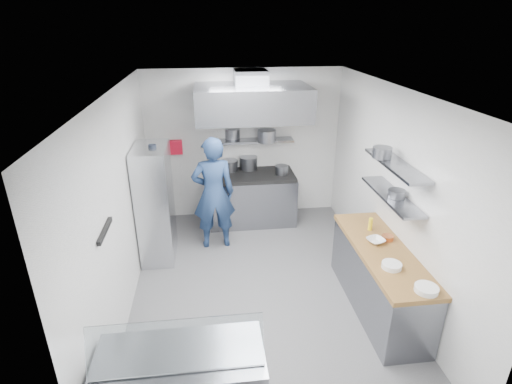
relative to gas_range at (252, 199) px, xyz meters
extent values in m
plane|color=#48484A|center=(-0.10, -2.10, -0.45)|extent=(5.00, 5.00, 0.00)
plane|color=silver|center=(-0.10, -2.10, 2.35)|extent=(5.00, 5.00, 0.00)
cube|color=white|center=(-0.10, 0.40, 0.95)|extent=(3.60, 2.80, 0.02)
cube|color=white|center=(-0.10, -4.60, 0.95)|extent=(3.60, 2.80, 0.02)
cube|color=white|center=(-1.90, -2.10, 0.95)|extent=(2.80, 5.00, 0.02)
cube|color=white|center=(1.70, -2.10, 0.95)|extent=(2.80, 5.00, 0.02)
cube|color=gray|center=(0.00, 0.00, 0.00)|extent=(1.60, 0.80, 0.90)
cube|color=black|center=(0.00, 0.00, 0.48)|extent=(1.57, 0.78, 0.06)
cylinder|color=slate|center=(-0.39, 0.24, 0.61)|extent=(0.31, 0.31, 0.20)
cylinder|color=slate|center=(-0.03, 0.28, 0.63)|extent=(0.34, 0.34, 0.24)
cylinder|color=slate|center=(0.55, -0.06, 0.59)|extent=(0.24, 0.24, 0.16)
cube|color=gray|center=(0.00, 0.24, 1.07)|extent=(1.60, 0.30, 0.04)
cylinder|color=slate|center=(-0.31, 0.39, 1.18)|extent=(0.27, 0.27, 0.18)
cylinder|color=slate|center=(0.29, 0.07, 1.20)|extent=(0.33, 0.33, 0.22)
cube|color=gray|center=(0.00, -0.18, 1.85)|extent=(1.90, 1.15, 0.55)
cube|color=slate|center=(0.00, 0.05, 2.23)|extent=(0.55, 0.55, 0.24)
cube|color=red|center=(-1.35, 0.34, 0.97)|extent=(0.22, 0.10, 0.26)
imported|color=navy|center=(-0.72, -0.82, 0.51)|extent=(0.73, 0.50, 1.91)
cube|color=silver|center=(-1.63, -1.02, 0.48)|extent=(0.50, 0.90, 1.85)
cube|color=white|center=(-1.63, -1.01, 0.35)|extent=(0.18, 0.22, 0.20)
cube|color=yellow|center=(-1.63, -0.63, 0.85)|extent=(0.15, 0.20, 0.17)
cylinder|color=black|center=(-1.58, -1.05, 1.35)|extent=(0.12, 0.12, 0.18)
cube|color=black|center=(-1.88, -3.00, 1.10)|extent=(0.04, 0.55, 0.05)
cube|color=gray|center=(1.38, -2.70, -0.03)|extent=(0.62, 2.00, 0.84)
cube|color=brown|center=(1.38, -2.70, 0.42)|extent=(0.65, 2.04, 0.06)
cylinder|color=white|center=(1.48, -3.57, 0.48)|extent=(0.25, 0.25, 0.06)
cylinder|color=white|center=(1.30, -3.11, 0.48)|extent=(0.23, 0.23, 0.06)
cylinder|color=#DB743D|center=(1.53, -2.48, 0.48)|extent=(0.15, 0.15, 0.06)
cylinder|color=yellow|center=(1.40, -2.20, 0.54)|extent=(0.06, 0.06, 0.18)
imported|color=white|center=(1.35, -2.53, 0.48)|extent=(0.28, 0.28, 0.05)
cube|color=gray|center=(1.54, -2.40, 1.05)|extent=(0.30, 1.30, 0.04)
cube|color=gray|center=(1.54, -2.40, 1.47)|extent=(0.30, 1.30, 0.04)
cylinder|color=slate|center=(1.56, -2.49, 1.12)|extent=(0.21, 0.21, 0.10)
cylinder|color=slate|center=(1.45, -2.17, 1.56)|extent=(0.25, 0.25, 0.14)
cube|color=silver|center=(-1.10, -4.22, 0.62)|extent=(1.47, 0.19, 0.42)
camera|label=1|loc=(-0.75, -6.82, 3.13)|focal=28.00mm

